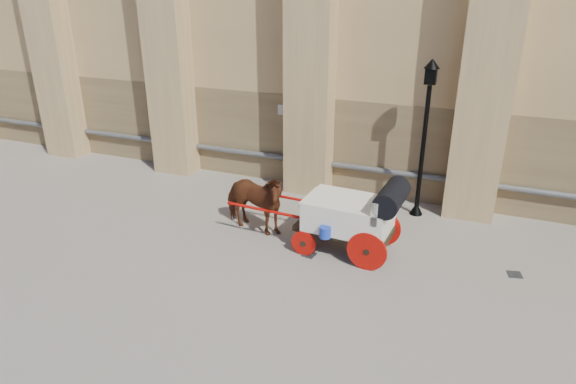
% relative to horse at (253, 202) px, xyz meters
% --- Properties ---
extents(ground, '(90.00, 90.00, 0.00)m').
position_rel_horse_xyz_m(ground, '(1.42, -0.31, -0.89)').
color(ground, slate).
rests_on(ground, ground).
extents(horse, '(2.26, 1.35, 1.78)m').
position_rel_horse_xyz_m(horse, '(0.00, 0.00, 0.00)').
color(horse, brown).
rests_on(horse, ground).
extents(carriage, '(4.63, 1.67, 2.00)m').
position_rel_horse_xyz_m(carriage, '(2.84, -0.10, 0.19)').
color(carriage, black).
rests_on(carriage, ground).
extents(street_lamp, '(0.42, 0.42, 4.52)m').
position_rel_horse_xyz_m(street_lamp, '(4.00, 2.77, 1.53)').
color(street_lamp, black).
rests_on(street_lamp, ground).
extents(drain_grate_near, '(0.36, 0.36, 0.01)m').
position_rel_horse_xyz_m(drain_grate_near, '(1.85, -0.67, -0.88)').
color(drain_grate_near, black).
rests_on(drain_grate_near, ground).
extents(drain_grate_far, '(0.38, 0.38, 0.01)m').
position_rel_horse_xyz_m(drain_grate_far, '(6.71, 0.27, -0.88)').
color(drain_grate_far, black).
rests_on(drain_grate_far, ground).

